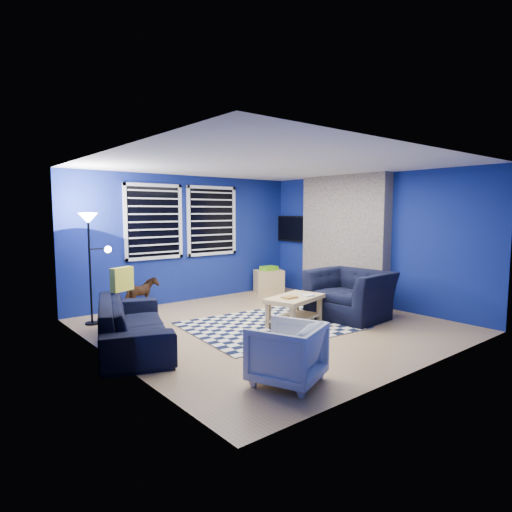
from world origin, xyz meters
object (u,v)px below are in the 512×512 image
at_px(tv, 294,229).
at_px(cabinet, 269,281).
at_px(floor_lamp, 90,233).
at_px(armchair_big, 350,294).
at_px(rocking_horse, 142,293).
at_px(coffee_table, 295,305).
at_px(sofa, 133,323).
at_px(armchair_bent, 287,353).

relative_size(tv, cabinet, 1.40).
distance_m(tv, floor_lamp, 4.58).
bearing_deg(armchair_big, rocking_horse, -140.80).
height_order(armchair_big, floor_lamp, floor_lamp).
height_order(coffee_table, floor_lamp, floor_lamp).
height_order(armchair_big, rocking_horse, armchair_big).
xyz_separation_m(sofa, cabinet, (3.87, 1.71, -0.05)).
bearing_deg(armchair_bent, tv, -157.19).
bearing_deg(rocking_horse, floor_lamp, 90.87).
distance_m(sofa, armchair_bent, 2.30).
height_order(rocking_horse, cabinet, rocking_horse).
distance_m(armchair_bent, cabinet, 4.99).
bearing_deg(tv, sofa, -160.25).
distance_m(sofa, floor_lamp, 1.88).
xyz_separation_m(tv, rocking_horse, (-3.61, 0.17, -1.06)).
relative_size(rocking_horse, coffee_table, 0.58).
bearing_deg(cabinet, floor_lamp, -153.55).
xyz_separation_m(rocking_horse, floor_lamp, (-0.96, -0.31, 1.12)).
xyz_separation_m(cabinet, floor_lamp, (-3.90, -0.22, 1.19)).
bearing_deg(sofa, floor_lamp, 21.00).
bearing_deg(tv, floor_lamp, -178.25).
height_order(tv, armchair_bent, tv).
bearing_deg(rocking_horse, tv, -109.57).
bearing_deg(floor_lamp, coffee_table, -40.99).
relative_size(sofa, floor_lamp, 1.22).
xyz_separation_m(armchair_bent, rocking_horse, (0.18, 3.98, 0.02)).
bearing_deg(floor_lamp, rocking_horse, 17.76).
distance_m(armchair_bent, floor_lamp, 3.92).
relative_size(armchair_big, armchair_bent, 1.76).
bearing_deg(floor_lamp, sofa, -88.84).
bearing_deg(rocking_horse, coffee_table, -165.69).
bearing_deg(floor_lamp, armchair_bent, -77.95).
relative_size(coffee_table, cabinet, 1.53).
xyz_separation_m(tv, sofa, (-4.55, -1.63, -1.09)).
height_order(sofa, floor_lamp, floor_lamp).
relative_size(armchair_big, rocking_horse, 1.96).
bearing_deg(sofa, coffee_table, -84.55).
xyz_separation_m(tv, armchair_big, (-1.08, -2.48, -1.00)).
relative_size(armchair_bent, cabinet, 0.98).
distance_m(sofa, coffee_table, 2.47).
distance_m(armchair_big, coffee_table, 1.10).
bearing_deg(rocking_horse, sofa, 135.73).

